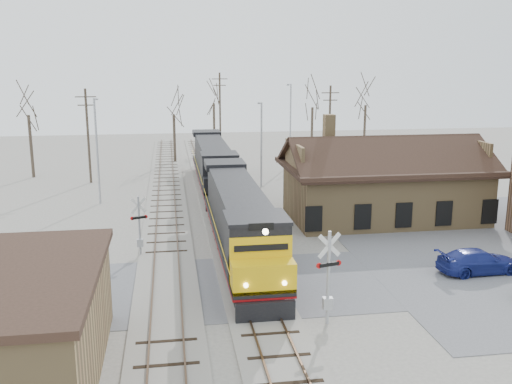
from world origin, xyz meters
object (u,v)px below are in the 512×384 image
at_px(depot, 383,188).
at_px(parked_car, 478,261).
at_px(locomotive_trailing, 213,164).
at_px(locomotive_lead, 240,220).

relative_size(depot, parked_car, 3.20).
xyz_separation_m(locomotive_trailing, parked_car, (13.08, -25.15, -1.65)).
distance_m(locomotive_trailing, parked_car, 28.40).
height_order(depot, parked_car, depot).
height_order(depot, locomotive_trailing, depot).
bearing_deg(parked_car, locomotive_lead, 66.50).
height_order(locomotive_lead, locomotive_trailing, locomotive_lead).
distance_m(locomotive_lead, parked_car, 14.04).
relative_size(locomotive_trailing, parked_car, 4.21).
bearing_deg(locomotive_trailing, depot, -47.35).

